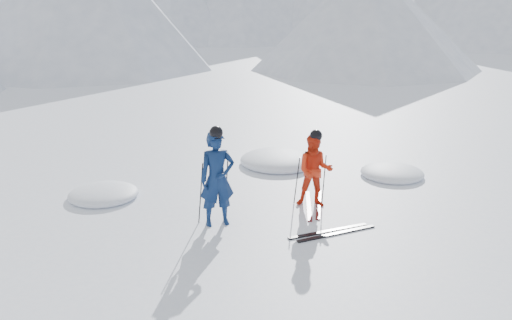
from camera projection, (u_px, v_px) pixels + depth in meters
name	position (u px, v px, depth m)	size (l,w,h in m)	color
ground	(341.00, 208.00, 11.56)	(160.00, 160.00, 0.00)	white
skier_blue	(217.00, 179.00, 10.48)	(0.69, 0.45, 1.89)	#0C204B
skier_red	(315.00, 171.00, 11.46)	(0.77, 0.60, 1.58)	red
pole_blue_left	(201.00, 193.00, 10.62)	(0.02, 0.02, 1.26)	black
pole_blue_right	(226.00, 188.00, 10.88)	(0.02, 0.02, 1.26)	black
pole_red_left	(297.00, 180.00, 11.67)	(0.02, 0.02, 1.05)	black
pole_red_right	(324.00, 179.00, 11.77)	(0.02, 0.02, 1.05)	black
ski_worn_left	(309.00, 205.00, 11.65)	(0.09, 1.70, 0.03)	black
ski_worn_right	(319.00, 204.00, 11.72)	(0.09, 1.70, 0.03)	black
ski_loose_a	(328.00, 231.00, 10.38)	(0.09, 1.70, 0.03)	black
ski_loose_b	(337.00, 234.00, 10.28)	(0.09, 1.70, 0.03)	black
snow_lumps	(270.00, 173.00, 13.80)	(8.53, 3.70, 0.46)	white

